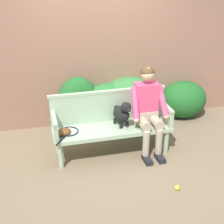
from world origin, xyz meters
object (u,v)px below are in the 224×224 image
at_px(dog_on_bench, 122,113).
at_px(baseball_glove, 64,132).
at_px(tennis_ball, 177,188).
at_px(person_seated, 148,107).
at_px(garden_bench, 112,131).
at_px(tennis_racket, 68,132).

distance_m(dog_on_bench, baseball_glove, 0.89).
relative_size(dog_on_bench, tennis_ball, 6.39).
relative_size(person_seated, baseball_glove, 5.98).
bearing_deg(tennis_ball, baseball_glove, 142.35).
xyz_separation_m(dog_on_bench, baseball_glove, (-0.88, -0.05, -0.17)).
relative_size(garden_bench, tennis_ball, 26.57).
distance_m(person_seated, tennis_ball, 1.26).
height_order(tennis_racket, tennis_ball, tennis_racket).
xyz_separation_m(garden_bench, baseball_glove, (-0.72, -0.05, 0.10)).
relative_size(dog_on_bench, baseball_glove, 1.92).
xyz_separation_m(garden_bench, dog_on_bench, (0.16, 0.00, 0.27)).
relative_size(garden_bench, tennis_racket, 3.10).
bearing_deg(garden_bench, tennis_racket, -178.97).
bearing_deg(person_seated, dog_on_bench, 177.27).
height_order(person_seated, tennis_ball, person_seated).
xyz_separation_m(tennis_racket, tennis_ball, (1.26, -1.06, -0.42)).
xyz_separation_m(dog_on_bench, tennis_racket, (-0.82, -0.01, -0.20)).
bearing_deg(baseball_glove, garden_bench, -20.59).
height_order(dog_on_bench, baseball_glove, dog_on_bench).
xyz_separation_m(person_seated, dog_on_bench, (-0.38, 0.02, -0.06)).
distance_m(garden_bench, dog_on_bench, 0.31).
relative_size(garden_bench, baseball_glove, 7.97).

